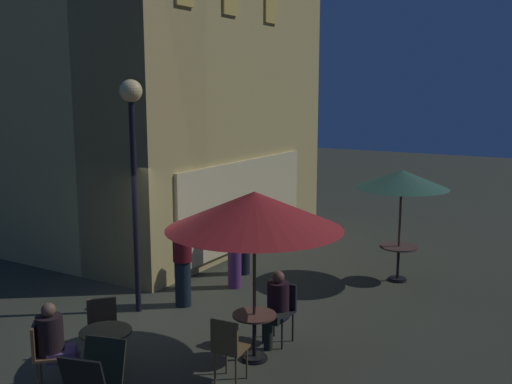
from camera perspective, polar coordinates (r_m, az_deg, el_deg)
The scene contains 17 objects.
ground_plane at distance 10.46m, azimuth -10.06°, elevation -12.56°, with size 60.00×60.00×0.00m, color #34362A.
cafe_building at distance 14.47m, azimuth -9.92°, elevation 10.66°, with size 7.67×6.48×8.41m.
street_lamp_near_corner at distance 10.39m, azimuth -11.94°, elevation 5.22°, with size 0.39×0.39×4.15m.
cafe_table_0 at distance 12.70m, azimuth 13.70°, elevation -5.93°, with size 0.80×0.80×0.75m.
cafe_table_1 at distance 8.89m, azimuth -0.16°, elevation -13.13°, with size 0.65×0.65×0.71m.
cafe_table_2 at distance 8.46m, azimuth -14.38°, elevation -14.30°, with size 0.71×0.71×0.76m.
patio_umbrella_0 at distance 12.37m, azimuth 14.00°, elevation 1.16°, with size 1.93×1.93×2.36m.
patio_umbrella_1 at distance 8.36m, azimuth -0.17°, elevation -1.84°, with size 2.57×2.57×2.55m.
cafe_chair_0 at distance 9.49m, azimuth 2.45°, elevation -11.08°, with size 0.44×0.44×0.94m.
cafe_chair_1 at distance 8.19m, azimuth -2.77°, elevation -14.65°, with size 0.44×0.44×0.94m.
cafe_chair_2 at distance 9.19m, azimuth -14.71°, elevation -12.21°, with size 0.61×0.61×0.91m.
cafe_chair_3 at distance 8.52m, azimuth -19.99°, elevation -14.20°, with size 0.60×0.60×0.94m.
patron_seated_0 at distance 9.34m, azimuth 1.99°, elevation -10.77°, with size 0.55×0.36×1.18m.
patron_seated_1 at distance 8.45m, azimuth -19.04°, elevation -13.50°, with size 0.53×0.53×1.21m.
patron_standing_2 at distance 11.85m, azimuth -2.11°, elevation -5.10°, with size 0.32×0.32×1.78m.
patron_standing_3 at distance 12.73m, azimuth -1.27°, elevation -4.31°, with size 0.34×0.34×1.68m.
patron_standing_4 at distance 10.96m, azimuth -7.17°, elevation -6.83°, with size 0.35×0.35×1.65m.
Camera 1 is at (-7.27, -6.39, 3.97)m, focal length 41.07 mm.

